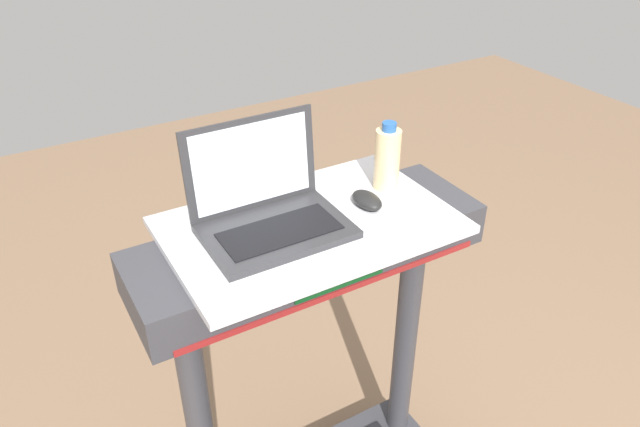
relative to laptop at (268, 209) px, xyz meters
The scene contains 4 objects.
desk_board 0.12m from the laptop, 17.62° to the right, with size 0.69×0.45×0.02m, color silver.
laptop is the anchor object (origin of this frame).
computer_mouse 0.26m from the laptop, ahead, with size 0.06×0.10×0.03m, color black.
water_bottle 0.36m from the laptop, ahead, with size 0.07×0.07×0.18m.
Camera 1 is at (-0.60, -0.39, 1.88)m, focal length 34.11 mm.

